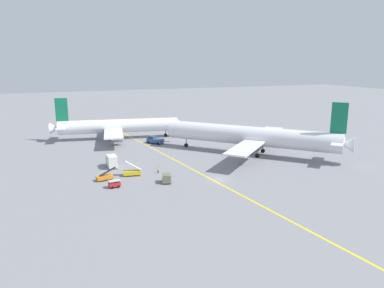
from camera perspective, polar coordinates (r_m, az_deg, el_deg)
ground_plane at (r=92.05m, az=4.22°, el=-5.58°), size 600.00×600.00×0.00m
taxiway_stripe at (r=99.69m, az=0.29°, el=-4.09°), size 14.64×119.22×0.01m
airliner_at_gate_left at (r=141.67m, az=-11.50°, el=2.73°), size 49.75×41.29×15.96m
airliner_being_pushed at (r=116.98m, az=9.10°, el=1.23°), size 46.37×49.19×17.70m
pushback_tug at (r=132.28m, az=-5.81°, el=0.63°), size 6.92×7.98×2.99m
gse_catering_truck_tall at (r=104.45m, az=-12.42°, el=-2.61°), size 2.41×5.84×3.50m
gse_belt_loader_portside at (r=93.76m, az=-13.44°, el=-5.03°), size 5.05×2.43×3.02m
gse_stair_truck_yellow at (r=96.04m, az=-9.32°, el=-4.29°), size 4.86×2.72×4.06m
gse_container_dolly_flat at (r=89.49m, az=-3.98°, el=-5.32°), size 3.00×3.68×2.15m
gse_baggage_cart_near_cluster at (r=88.01m, az=-11.99°, el=-6.11°), size 2.88×1.85×1.71m
ground_crew_ramp_agent_by_cones at (r=97.41m, az=-5.32°, el=-4.02°), size 0.36×0.36×1.67m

